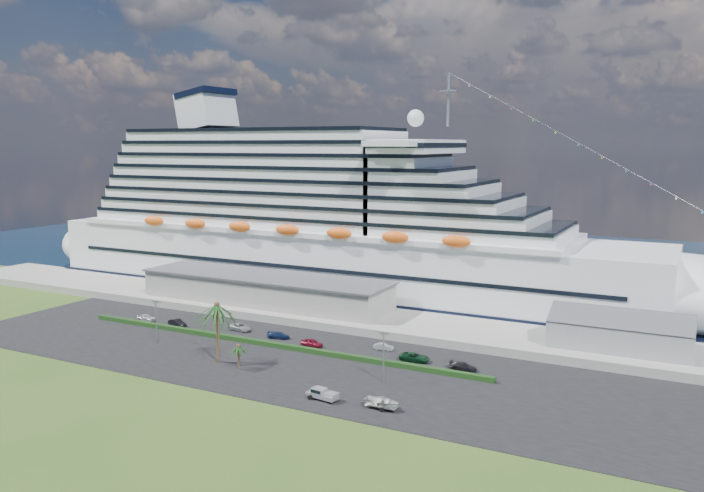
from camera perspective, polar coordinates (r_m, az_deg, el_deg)
The scene contains 22 objects.
ground at distance 115.34m, azimuth -8.33°, elevation -10.84°, with size 420.00×420.00×0.00m, color #32521B.
asphalt_lot at distance 123.91m, azimuth -5.31°, elevation -9.38°, with size 140.00×38.00×0.12m, color black.
wharf at distance 147.87m, azimuth 0.81°, elevation -6.04°, with size 240.00×20.00×1.80m, color gray.
water at distance 230.33m, azimuth 10.94°, elevation -1.17°, with size 420.00×160.00×0.02m, color black.
cruise_ship at distance 175.76m, azimuth -1.93°, elevation 1.52°, with size 191.00×38.00×54.00m.
terminal_building at distance 159.43m, azimuth -7.25°, elevation -3.52°, with size 61.00×15.00×6.30m.
port_shed at distance 132.79m, azimuth 21.44°, elevation -6.77°, with size 24.00×12.31×7.37m.
hedge at distance 131.99m, azimuth -7.08°, elevation -8.05°, with size 88.00×1.10×0.90m, color black.
lamp_post_left at distance 137.05m, azimuth -15.98°, elevation -5.63°, with size 1.60×0.35×8.27m.
lamp_post_right at distance 110.56m, azimuth 2.64°, elevation -8.70°, with size 1.60×0.35×8.27m.
palm_tall at distance 121.63m, azimuth -11.15°, elevation -5.37°, with size 8.82×8.82×11.13m.
palm_short at distance 118.67m, azimuth -9.43°, elevation -8.45°, with size 3.53×3.53×4.56m.
parked_car_0 at distance 155.21m, azimuth -16.73°, elevation -5.72°, with size 1.77×4.40×1.50m, color #BDBEBF.
parked_car_1 at distance 149.14m, azimuth -14.33°, elevation -6.20°, with size 1.59×4.55×1.50m, color black.
parked_car_2 at distance 143.16m, azimuth -9.30°, elevation -6.67°, with size 2.42×5.25×1.46m, color gray.
parked_car_3 at distance 136.59m, azimuth -6.13°, elevation -7.37°, with size 1.85×4.56×1.32m, color navy.
parked_car_4 at distance 130.74m, azimuth -3.36°, elevation -8.03°, with size 1.75×4.35×1.48m, color maroon.
parked_car_5 at distance 128.64m, azimuth 2.63°, elevation -8.36°, with size 1.31×3.75×1.23m, color #A6A9AD.
parked_car_6 at distance 122.62m, azimuth 5.21°, elevation -9.18°, with size 2.45×5.31×1.48m, color #0D341A.
parked_car_7 at distance 118.95m, azimuth 9.23°, elevation -9.84°, with size 1.93×4.75×1.38m, color black.
pickup_truck at distance 104.77m, azimuth -2.51°, elevation -12.16°, with size 5.10×2.38×1.73m.
boat_trailer at distance 101.25m, azimuth 2.49°, elevation -12.78°, with size 6.03×3.83×1.74m.
Camera 1 is at (64.32, -87.89, 37.98)m, focal length 35.00 mm.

